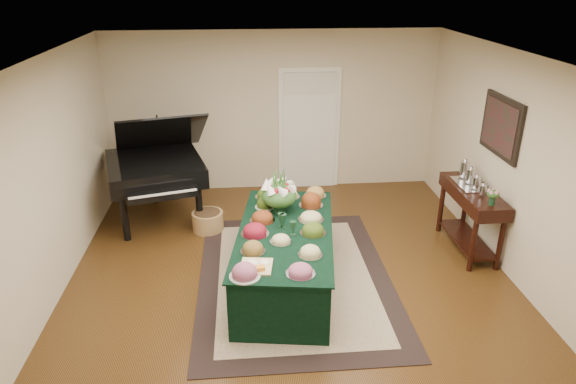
{
  "coord_description": "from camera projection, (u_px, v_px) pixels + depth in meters",
  "views": [
    {
      "loc": [
        -0.51,
        -5.46,
        3.56
      ],
      "look_at": [
        0.0,
        0.3,
        1.05
      ],
      "focal_mm": 32.0,
      "sensor_mm": 36.0,
      "label": 1
    }
  ],
  "objects": [
    {
      "name": "buffet_table",
      "position": [
        285.0,
        257.0,
        6.18
      ],
      "size": [
        1.42,
        2.46,
        0.74
      ],
      "color": "black",
      "rests_on": "ground"
    },
    {
      "name": "kitchen_doorway",
      "position": [
        309.0,
        131.0,
        8.81
      ],
      "size": [
        1.05,
        0.07,
        2.1
      ],
      "color": "white",
      "rests_on": "ground"
    },
    {
      "name": "area_rug",
      "position": [
        295.0,
        277.0,
        6.45
      ],
      "size": [
        2.38,
        3.33,
        0.01
      ],
      "color": "black",
      "rests_on": "ground"
    },
    {
      "name": "grand_piano",
      "position": [
        156.0,
        168.0,
        7.69
      ],
      "size": [
        1.71,
        1.89,
        1.69
      ],
      "color": "black",
      "rests_on": "ground"
    },
    {
      "name": "wall_painting",
      "position": [
        501.0,
        126.0,
        6.46
      ],
      "size": [
        0.05,
        0.95,
        0.75
      ],
      "color": "black",
      "rests_on": "ground"
    },
    {
      "name": "green_goblets",
      "position": [
        286.0,
        223.0,
        6.02
      ],
      "size": [
        0.2,
        0.3,
        0.18
      ],
      "color": "#15351F",
      "rests_on": "buffet_table"
    },
    {
      "name": "food_platters",
      "position": [
        285.0,
        222.0,
        6.12
      ],
      "size": [
        1.28,
        2.24,
        0.14
      ],
      "color": "silver",
      "rests_on": "buffet_table"
    },
    {
      "name": "pink_bouquet",
      "position": [
        493.0,
        195.0,
        6.27
      ],
      "size": [
        0.17,
        0.17,
        0.21
      ],
      "color": "#15351F",
      "rests_on": "mahogany_sideboard"
    },
    {
      "name": "wicker_basket",
      "position": [
        208.0,
        221.0,
        7.59
      ],
      "size": [
        0.46,
        0.46,
        0.29
      ],
      "primitive_type": "cylinder",
      "color": "olive",
      "rests_on": "ground"
    },
    {
      "name": "ground",
      "position": [
        290.0,
        278.0,
        6.45
      ],
      "size": [
        6.0,
        6.0,
        0.0
      ],
      "primitive_type": "plane",
      "color": "black",
      "rests_on": "ground"
    },
    {
      "name": "cutting_board",
      "position": [
        256.0,
        263.0,
        5.29
      ],
      "size": [
        0.37,
        0.37,
        0.1
      ],
      "color": "tan",
      "rests_on": "buffet_table"
    },
    {
      "name": "floral_centerpiece",
      "position": [
        279.0,
        192.0,
        6.41
      ],
      "size": [
        0.46,
        0.46,
        0.46
      ],
      "color": "#15351F",
      "rests_on": "buffet_table"
    },
    {
      "name": "tea_service",
      "position": [
        472.0,
        178.0,
        6.84
      ],
      "size": [
        0.34,
        0.74,
        0.3
      ],
      "color": "silver",
      "rests_on": "mahogany_sideboard"
    },
    {
      "name": "mahogany_sideboard",
      "position": [
        472.0,
        203.0,
        6.86
      ],
      "size": [
        0.45,
        1.31,
        0.9
      ],
      "color": "black",
      "rests_on": "ground"
    }
  ]
}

